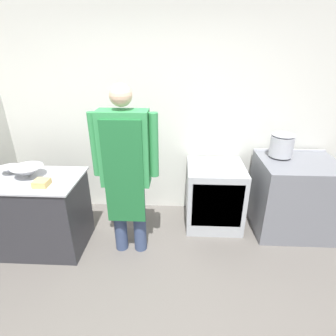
# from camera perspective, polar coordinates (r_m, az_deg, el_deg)

# --- Properties ---
(wall_back) EXTENTS (8.00, 0.05, 2.70)m
(wall_back) POSITION_cam_1_polar(r_m,az_deg,el_deg) (3.41, -0.46, 11.55)
(wall_back) COLOR silver
(wall_back) RESTS_ON ground_plane
(prep_counter) EXTENTS (1.19, 0.67, 0.87)m
(prep_counter) POSITION_cam_1_polar(r_m,az_deg,el_deg) (3.34, -27.51, -8.70)
(prep_counter) COLOR #2D2D33
(prep_counter) RESTS_ON ground_plane
(stove) EXTENTS (0.90, 0.76, 0.94)m
(stove) POSITION_cam_1_polar(r_m,az_deg,el_deg) (3.59, 25.65, -5.53)
(stove) COLOR slate
(stove) RESTS_ON ground_plane
(fridge_unit) EXTENTS (0.69, 0.67, 0.81)m
(fridge_unit) POSITION_cam_1_polar(r_m,az_deg,el_deg) (3.42, 9.98, -5.84)
(fridge_unit) COLOR #A8ADB2
(fridge_unit) RESTS_ON ground_plane
(person_cook) EXTENTS (0.67, 0.24, 1.84)m
(person_cook) POSITION_cam_1_polar(r_m,az_deg,el_deg) (2.65, -9.23, 0.73)
(person_cook) COLOR #38476B
(person_cook) RESTS_ON ground_plane
(mixing_bowl) EXTENTS (0.32, 0.32, 0.11)m
(mixing_bowl) POSITION_cam_1_polar(r_m,az_deg,el_deg) (3.15, -28.20, -0.70)
(mixing_bowl) COLOR #B2B5BC
(mixing_bowl) RESTS_ON prep_counter
(small_bowl) EXTENTS (0.21, 0.21, 0.08)m
(small_bowl) POSITION_cam_1_polar(r_m,az_deg,el_deg) (3.33, -31.16, -0.36)
(small_bowl) COLOR #B2B5BC
(small_bowl) RESTS_ON prep_counter
(plastic_tub) EXTENTS (0.14, 0.14, 0.06)m
(plastic_tub) POSITION_cam_1_polar(r_m,az_deg,el_deg) (2.88, -25.81, -2.95)
(plastic_tub) COLOR #D8B266
(plastic_tub) RESTS_ON prep_counter
(stock_pot) EXTENTS (0.27, 0.27, 0.28)m
(stock_pot) POSITION_cam_1_polar(r_m,az_deg,el_deg) (3.39, 23.54, 4.72)
(stock_pot) COLOR #B2B5BC
(stock_pot) RESTS_ON stove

